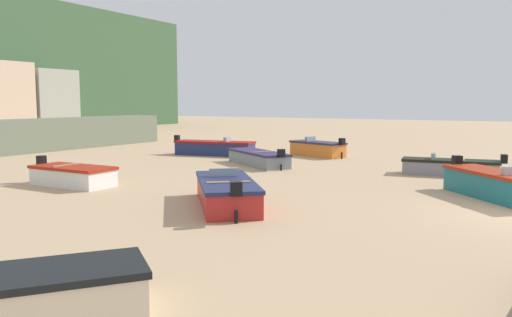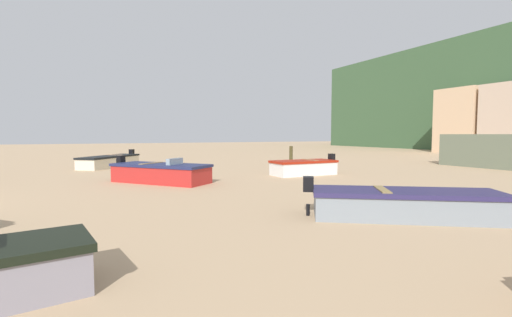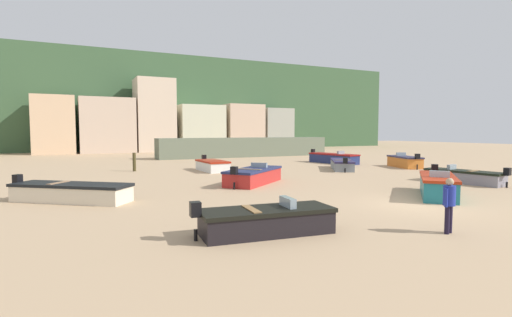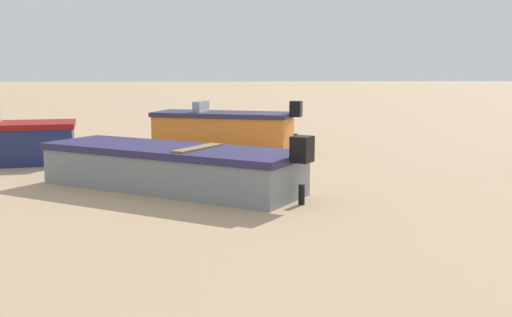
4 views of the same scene
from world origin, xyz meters
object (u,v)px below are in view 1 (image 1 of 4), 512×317
at_px(boat_red_2, 226,193).
at_px(boat_grey_5, 258,158).
at_px(boat_navy_4, 215,148).
at_px(boat_grey_6, 450,167).
at_px(boat_white_0, 73,175).
at_px(boat_orange_1, 318,149).
at_px(boat_teal_7, 497,185).

distance_m(boat_red_2, boat_grey_5, 10.77).
xyz_separation_m(boat_navy_4, boat_grey_6, (-1.72, -14.43, -0.08)).
bearing_deg(boat_white_0, boat_grey_6, 129.39).
height_order(boat_white_0, boat_navy_4, boat_navy_4).
relative_size(boat_grey_5, boat_grey_6, 1.06).
relative_size(boat_navy_4, boat_grey_5, 1.13).
height_order(boat_orange_1, boat_grey_5, boat_orange_1).
xyz_separation_m(boat_grey_6, boat_teal_7, (-5.15, -2.40, 0.11)).
relative_size(boat_orange_1, boat_grey_5, 0.83).
bearing_deg(boat_grey_5, boat_red_2, -122.35).
distance_m(boat_orange_1, boat_teal_7, 14.63).
relative_size(boat_grey_5, boat_teal_7, 1.13).
bearing_deg(boat_red_2, boat_grey_6, 24.95).
height_order(boat_white_0, boat_grey_6, boat_white_0).
bearing_deg(boat_grey_5, boat_orange_1, 23.22).
bearing_deg(boat_navy_4, boat_grey_5, 48.84).
height_order(boat_red_2, boat_navy_4, boat_navy_4).
bearing_deg(boat_orange_1, boat_teal_7, -112.46).
relative_size(boat_white_0, boat_teal_7, 0.90).
xyz_separation_m(boat_navy_4, boat_grey_5, (-2.88, -4.88, -0.08)).
bearing_deg(boat_red_2, boat_navy_4, 86.26).
bearing_deg(boat_white_0, boat_navy_4, -172.85).
distance_m(boat_white_0, boat_orange_1, 15.79).
relative_size(boat_orange_1, boat_grey_6, 0.87).
distance_m(boat_grey_6, boat_teal_7, 5.69).
bearing_deg(boat_red_2, boat_white_0, 138.16).
relative_size(boat_red_2, boat_grey_6, 1.01).
height_order(boat_navy_4, boat_teal_7, boat_teal_7).
bearing_deg(boat_teal_7, boat_navy_4, -65.05).
bearing_deg(boat_grey_6, boat_white_0, 121.10).
xyz_separation_m(boat_grey_5, boat_teal_7, (-4.00, -11.96, 0.11)).
distance_m(boat_white_0, boat_teal_7, 16.08).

